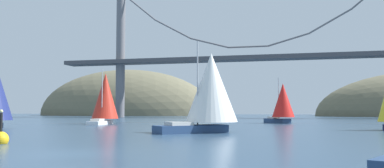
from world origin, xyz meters
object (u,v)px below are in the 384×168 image
(sailboat_scarlet_sail, at_px, (105,97))
(channel_buoy, at_px, (1,138))
(sailboat_white_mainsail, at_px, (210,90))
(sailboat_red_spinnaker, at_px, (282,102))

(sailboat_scarlet_sail, relative_size, channel_buoy, 3.41)
(sailboat_white_mainsail, bearing_deg, channel_buoy, -123.91)
(sailboat_scarlet_sail, height_order, channel_buoy, sailboat_scarlet_sail)
(sailboat_red_spinnaker, height_order, channel_buoy, sailboat_red_spinnaker)
(sailboat_scarlet_sail, height_order, sailboat_red_spinnaker, sailboat_scarlet_sail)
(sailboat_scarlet_sail, relative_size, sailboat_white_mainsail, 0.94)
(sailboat_scarlet_sail, distance_m, channel_buoy, 38.15)
(sailboat_scarlet_sail, relative_size, sailboat_red_spinnaker, 1.11)
(sailboat_scarlet_sail, height_order, sailboat_white_mainsail, sailboat_white_mainsail)
(sailboat_scarlet_sail, bearing_deg, sailboat_white_mainsail, -41.95)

